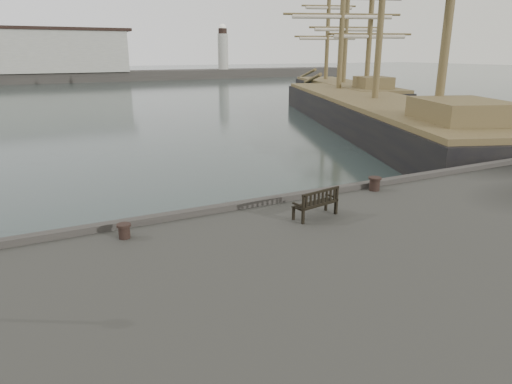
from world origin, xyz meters
The scene contains 7 objects.
ground centered at (0.00, 0.00, 0.00)m, with size 400.00×400.00×0.00m, color black.
breakwater centered at (-4.56, 92.00, 4.30)m, with size 140.00×9.50×12.20m.
bench centered at (1.09, -1.84, 1.82)m, with size 1.46×0.73×0.80m.
bollard_left centered at (-4.03, -0.95, 1.75)m, with size 0.36×0.36×0.37m, color black.
bollard_right centered at (4.32, -0.57, 1.79)m, with size 0.43×0.43×0.46m, color black.
tall_ship_main centered at (19.42, 16.95, 0.70)m, with size 19.54×36.71×27.34m.
tall_ship_far centered at (28.79, 33.39, 0.75)m, with size 13.43×26.33×22.20m.
Camera 1 is at (-5.88, -11.88, 6.04)m, focal length 32.00 mm.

